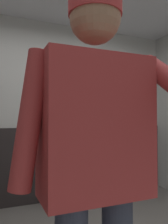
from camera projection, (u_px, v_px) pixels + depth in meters
name	position (u px, v px, depth m)	size (l,w,h in m)	color
wall_back	(50.00, 111.00, 3.36)	(4.50, 0.12, 2.62)	#B2B2AD
wainscot_band_back	(51.00, 164.00, 3.27)	(3.90, 0.03, 1.07)	black
urinal_solo	(59.00, 148.00, 3.18)	(0.40, 0.34, 1.24)	white
person	(96.00, 153.00, 0.98)	(0.70, 0.60, 1.77)	#2D3342
soap_dispenser	(92.00, 115.00, 3.52)	(0.10, 0.07, 0.18)	silver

